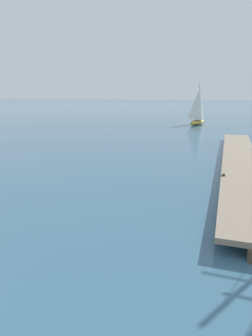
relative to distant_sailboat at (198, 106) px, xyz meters
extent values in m
cube|color=gray|center=(4.39, -21.92, -1.90)|extent=(1.84, 19.68, 0.16)
cylinder|color=#4C3D2D|center=(4.40, -26.84, -2.12)|extent=(0.36, 0.36, 0.29)
cylinder|color=#4C3D2D|center=(4.39, -21.92, -2.12)|extent=(0.36, 0.36, 0.29)
cylinder|color=#4C3D2D|center=(4.38, -17.00, -2.12)|extent=(0.36, 0.36, 0.29)
cylinder|color=#4C3D2D|center=(4.37, -12.08, -2.12)|extent=(0.36, 0.36, 0.29)
cube|color=#333338|center=(3.60, -25.86, -1.78)|extent=(0.12, 0.20, 0.08)
ellipsoid|color=gold|center=(0.05, 0.21, -1.97)|extent=(2.06, 4.14, 0.60)
cylinder|color=#B2ADA3|center=(0.08, 0.30, 0.56)|extent=(0.08, 0.08, 4.46)
cone|color=silver|center=(-0.01, -0.04, 0.34)|extent=(2.81, 2.53, 3.98)
camera|label=1|loc=(3.54, -38.59, 1.51)|focal=31.99mm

